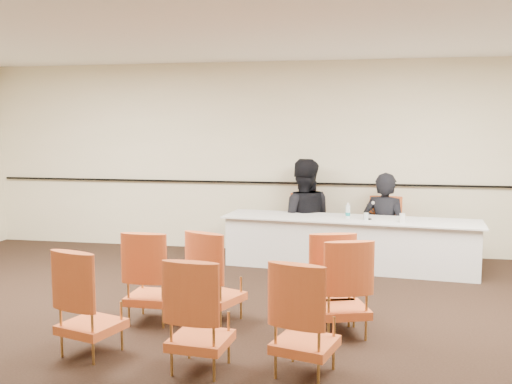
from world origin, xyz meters
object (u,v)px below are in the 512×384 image
panelist_second_chair (303,226)px  drinking_glass (366,216)px  panel_table (349,243)px  panelist_second (303,222)px  coffee_cup (402,218)px  aud_chair_back_right (305,317)px  panelist_main (384,233)px  aud_chair_back_mid (200,313)px  aud_chair_extra (342,286)px  water_bottle (348,211)px  aud_chair_front_mid (216,276)px  aud_chair_front_right (328,276)px  aud_chair_front_left (152,276)px  panelist_main_chair (384,230)px  aud_chair_back_left (91,301)px  microphone (368,211)px

panelist_second_chair → drinking_glass: bearing=-31.6°
panel_table → panelist_second: 0.97m
panelist_second → drinking_glass: 1.22m
coffee_cup → aud_chair_back_right: size_ratio=0.13×
panelist_main → aud_chair_back_right: panelist_main is taller
aud_chair_back_mid → aud_chair_extra: same height
panelist_second_chair → aud_chair_back_right: 4.22m
panel_table → coffee_cup: bearing=-13.4°
panelist_main → water_bottle: (-0.52, -0.52, 0.39)m
panel_table → drinking_glass: drinking_glass is taller
panelist_second → panelist_second_chair: 0.06m
panelist_main → drinking_glass: 0.74m
panel_table → aud_chair_front_mid: bearing=-111.3°
panelist_second → aud_chair_front_right: bearing=95.0°
aud_chair_back_right → panelist_second: bearing=111.7°
water_bottle → aud_chair_front_left: (-1.90, -2.57, -0.35)m
aud_chair_front_right → aud_chair_back_right: (-0.10, -1.29, 0.00)m
panelist_main → aud_chair_front_right: panelist_main is taller
panelist_main_chair → aud_chair_back_left: size_ratio=1.00×
microphone → panelist_second_chair: bearing=175.1°
panelist_main → coffee_cup: size_ratio=14.82×
panelist_main_chair → aud_chair_back_left: (-2.64, -4.00, 0.00)m
microphone → aud_chair_back_left: 4.20m
panelist_main_chair → panelist_second: 1.23m
water_bottle → aud_chair_back_right: aud_chair_back_right is taller
panelist_second_chair → coffee_cup: size_ratio=7.86×
panelist_main_chair → water_bottle: 0.82m
panelist_main → aud_chair_front_right: bearing=95.6°
panelist_main_chair → aud_chair_extra: (-0.50, -3.13, 0.00)m
panelist_main → panelist_second_chair: size_ratio=1.88×
panelist_main_chair → water_bottle: bearing=-129.2°
panelist_second_chair → aud_chair_extra: size_ratio=1.00×
water_bottle → aud_chair_back_left: bearing=-121.4°
aud_chair_front_right → aud_chair_back_mid: bearing=-142.0°
aud_chair_back_mid → panelist_second: bearing=90.1°
water_bottle → aud_chair_extra: size_ratio=0.23×
panelist_main → aud_chair_front_right: 2.86m
panel_table → aud_chair_front_right: bearing=-88.1°
drinking_glass → aud_chair_front_left: 3.31m
panelist_main_chair → panelist_second_chair: (-1.22, 0.13, 0.00)m
panelist_main_chair → aud_chair_front_mid: bearing=-114.9°
aud_chair_front_left → aud_chair_back_right: (1.67, -0.98, 0.00)m
panelist_second → panelist_second_chair: panelist_second is taller
panelist_main → panelist_second: 1.23m
panelist_second_chair → aud_chair_back_mid: same height
panelist_main_chair → aud_chair_front_left: (-2.43, -3.09, 0.00)m
water_bottle → microphone: bearing=-8.2°
aud_chair_back_right → water_bottle: bearing=101.7°
drinking_glass → aud_chair_extra: (-0.23, -2.53, -0.29)m
water_bottle → aud_chair_front_left: size_ratio=0.23×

